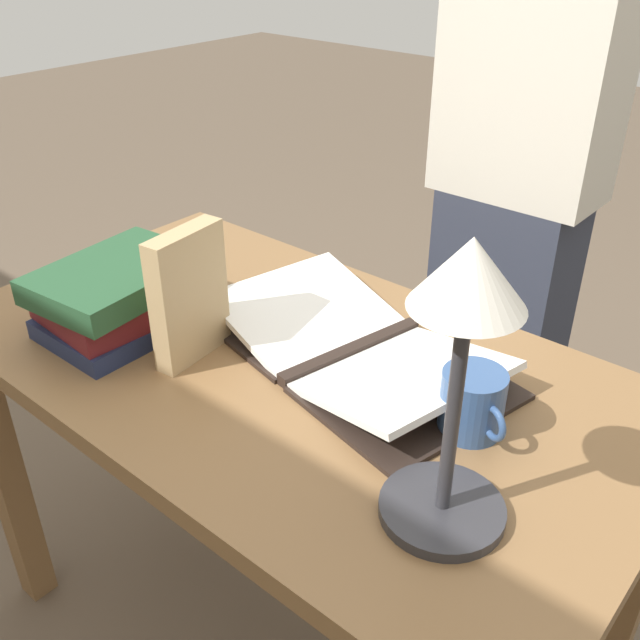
# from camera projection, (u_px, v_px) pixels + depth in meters

# --- Properties ---
(ground_plane) EXTENTS (12.00, 12.00, 0.00)m
(ground_plane) POSITION_uv_depth(u_px,v_px,m) (295.00, 639.00, 1.58)
(ground_plane) COLOR brown
(reading_desk) EXTENTS (1.22, 0.68, 0.75)m
(reading_desk) POSITION_uv_depth(u_px,v_px,m) (289.00, 413.00, 1.26)
(reading_desk) COLOR brown
(reading_desk) RESTS_ON ground_plane
(open_book) EXTENTS (0.58, 0.40, 0.06)m
(open_book) POSITION_uv_depth(u_px,v_px,m) (352.00, 347.00, 1.20)
(open_book) COLOR black
(open_book) RESTS_ON reading_desk
(book_stack_tall) EXTENTS (0.23, 0.30, 0.12)m
(book_stack_tall) POSITION_uv_depth(u_px,v_px,m) (121.00, 297.00, 1.26)
(book_stack_tall) COLOR #1E284C
(book_stack_tall) RESTS_ON reading_desk
(book_standing_upright) EXTENTS (0.05, 0.15, 0.23)m
(book_standing_upright) POSITION_uv_depth(u_px,v_px,m) (189.00, 295.00, 1.16)
(book_standing_upright) COLOR tan
(book_standing_upright) RESTS_ON reading_desk
(reading_lamp) EXTENTS (0.16, 0.16, 0.38)m
(reading_lamp) POSITION_uv_depth(u_px,v_px,m) (462.00, 343.00, 0.77)
(reading_lamp) COLOR #2D2D33
(reading_lamp) RESTS_ON reading_desk
(coffee_mug) EXTENTS (0.12, 0.09, 0.10)m
(coffee_mug) POSITION_uv_depth(u_px,v_px,m) (473.00, 403.00, 1.01)
(coffee_mug) COLOR #335184
(coffee_mug) RESTS_ON reading_desk
(person_reader) EXTENTS (0.36, 0.22, 1.77)m
(person_reader) POSITION_uv_depth(u_px,v_px,m) (518.00, 181.00, 1.59)
(person_reader) COLOR #2D3342
(person_reader) RESTS_ON ground_plane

